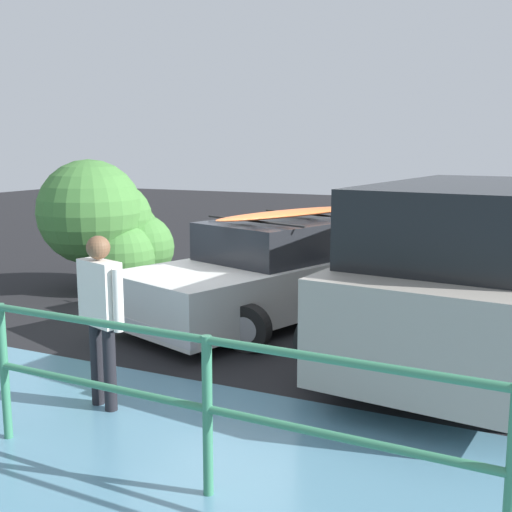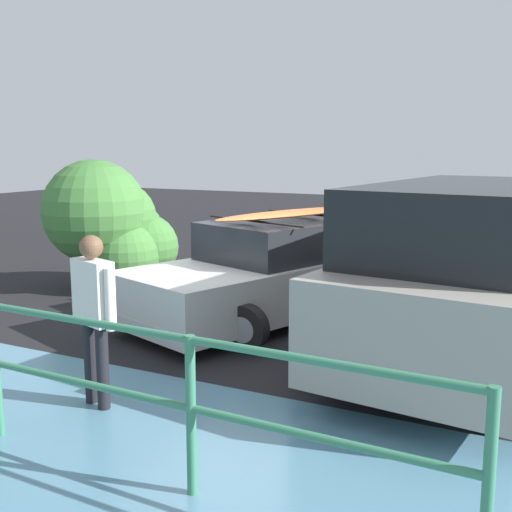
{
  "view_description": "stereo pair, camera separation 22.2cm",
  "coord_description": "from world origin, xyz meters",
  "px_view_note": "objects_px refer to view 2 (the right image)",
  "views": [
    {
      "loc": [
        -4.01,
        7.77,
        2.37
      ],
      "look_at": [
        -0.48,
        0.32,
        0.95
      ],
      "focal_mm": 45.0,
      "sensor_mm": 36.0,
      "label": 1
    },
    {
      "loc": [
        -4.21,
        7.68,
        2.37
      ],
      "look_at": [
        -0.48,
        0.32,
        0.95
      ],
      "focal_mm": 45.0,
      "sensor_mm": 36.0,
      "label": 2
    }
  ],
  "objects_px": {
    "sedan_car": "(278,271)",
    "suv_car": "(469,275)",
    "person_bystander": "(94,305)",
    "bush_near_left": "(115,230)"
  },
  "relations": [
    {
      "from": "sedan_car",
      "to": "person_bystander",
      "type": "bearing_deg",
      "value": 87.98
    },
    {
      "from": "sedan_car",
      "to": "bush_near_left",
      "type": "height_order",
      "value": "bush_near_left"
    },
    {
      "from": "suv_car",
      "to": "bush_near_left",
      "type": "distance_m",
      "value": 6.04
    },
    {
      "from": "sedan_car",
      "to": "suv_car",
      "type": "height_order",
      "value": "suv_car"
    },
    {
      "from": "person_bystander",
      "to": "suv_car",
      "type": "bearing_deg",
      "value": -137.28
    },
    {
      "from": "sedan_car",
      "to": "bush_near_left",
      "type": "relative_size",
      "value": 2.23
    },
    {
      "from": "sedan_car",
      "to": "suv_car",
      "type": "relative_size",
      "value": 1.04
    },
    {
      "from": "suv_car",
      "to": "bush_near_left",
      "type": "height_order",
      "value": "bush_near_left"
    },
    {
      "from": "suv_car",
      "to": "person_bystander",
      "type": "xyz_separation_m",
      "value": [
        2.84,
        2.63,
        -0.07
      ]
    },
    {
      "from": "suv_car",
      "to": "person_bystander",
      "type": "height_order",
      "value": "suv_car"
    }
  ]
}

